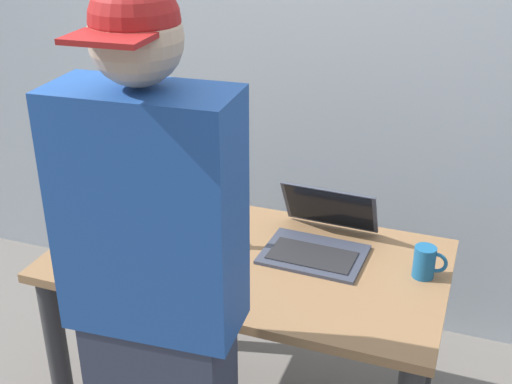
{
  "coord_description": "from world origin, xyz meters",
  "views": [
    {
      "loc": [
        0.7,
        -1.82,
        1.92
      ],
      "look_at": [
        0.03,
        0.0,
        0.99
      ],
      "focal_mm": 46.61,
      "sensor_mm": 36.0,
      "label": 1
    }
  ],
  "objects_px": {
    "coffee_mug": "(425,262)",
    "person_figure": "(157,310)",
    "laptop": "(319,237)",
    "beer_bottle_dark": "(139,191)",
    "beer_bottle_brown": "(177,212)"
  },
  "relations": [
    {
      "from": "coffee_mug",
      "to": "person_figure",
      "type": "bearing_deg",
      "value": -134.1
    },
    {
      "from": "laptop",
      "to": "person_figure",
      "type": "height_order",
      "value": "person_figure"
    },
    {
      "from": "person_figure",
      "to": "coffee_mug",
      "type": "relative_size",
      "value": 15.97
    },
    {
      "from": "beer_bottle_dark",
      "to": "coffee_mug",
      "type": "height_order",
      "value": "beer_bottle_dark"
    },
    {
      "from": "beer_bottle_dark",
      "to": "laptop",
      "type": "bearing_deg",
      "value": 1.93
    },
    {
      "from": "person_figure",
      "to": "beer_bottle_brown",
      "type": "bearing_deg",
      "value": 111.39
    },
    {
      "from": "person_figure",
      "to": "laptop",
      "type": "bearing_deg",
      "value": 70.16
    },
    {
      "from": "laptop",
      "to": "person_figure",
      "type": "distance_m",
      "value": 0.76
    },
    {
      "from": "beer_bottle_dark",
      "to": "beer_bottle_brown",
      "type": "bearing_deg",
      "value": -29.31
    },
    {
      "from": "laptop",
      "to": "beer_bottle_dark",
      "type": "bearing_deg",
      "value": -178.07
    },
    {
      "from": "laptop",
      "to": "beer_bottle_brown",
      "type": "bearing_deg",
      "value": -162.78
    },
    {
      "from": "beer_bottle_dark",
      "to": "person_figure",
      "type": "xyz_separation_m",
      "value": [
        0.44,
        -0.68,
        0.03
      ]
    },
    {
      "from": "beer_bottle_dark",
      "to": "person_figure",
      "type": "height_order",
      "value": "person_figure"
    },
    {
      "from": "laptop",
      "to": "beer_bottle_dark",
      "type": "relative_size",
      "value": 1.22
    },
    {
      "from": "beer_bottle_dark",
      "to": "person_figure",
      "type": "bearing_deg",
      "value": -57.26
    }
  ]
}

